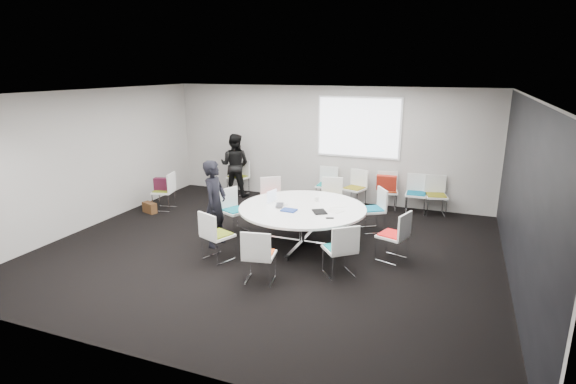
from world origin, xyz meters
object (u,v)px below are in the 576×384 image
(chair_ring_c, at_px, (331,206))
(chair_ring_f, at_px, (218,245))
(chair_ring_a, at_px, (393,245))
(chair_back_d, at_px, (415,201))
(chair_person_back, at_px, (238,183))
(maroon_bag, at_px, (163,184))
(chair_ring_e, at_px, (235,219))
(chair_back_c, at_px, (387,198))
(chair_ring_g, at_px, (259,266))
(chair_back_a, at_px, (326,192))
(brown_bag, at_px, (150,208))
(chair_ring_d, at_px, (273,205))
(person_main, at_px, (215,204))
(person_back, at_px, (235,165))
(chair_spare_left, at_px, (165,198))
(chair_ring_h, at_px, (340,259))
(cup, at_px, (316,199))
(conference_table, at_px, (302,216))
(chair_ring_b, at_px, (372,218))
(chair_back_b, at_px, (354,196))
(chair_back_e, at_px, (435,203))
(laptop, at_px, (282,205))

(chair_ring_c, height_order, chair_ring_f, same)
(chair_ring_a, height_order, chair_back_d, same)
(chair_person_back, bearing_deg, maroon_bag, 78.64)
(chair_ring_e, distance_m, chair_back_c, 3.69)
(chair_ring_g, bearing_deg, chair_back_a, 82.94)
(maroon_bag, relative_size, brown_bag, 1.11)
(chair_ring_g, distance_m, chair_back_c, 4.61)
(chair_ring_d, bearing_deg, chair_ring_g, 73.75)
(chair_ring_a, distance_m, person_main, 3.26)
(chair_back_c, distance_m, person_back, 3.92)
(chair_ring_a, xyz_separation_m, chair_spare_left, (-5.40, 0.98, 0.00))
(chair_ring_h, relative_size, cup, 9.78)
(conference_table, distance_m, cup, 0.51)
(chair_ring_c, height_order, person_main, person_main)
(conference_table, distance_m, chair_person_back, 3.88)
(chair_ring_f, xyz_separation_m, chair_spare_left, (-2.58, 2.06, 0.00))
(chair_ring_f, relative_size, chair_back_d, 1.00)
(cup, bearing_deg, chair_ring_c, 92.59)
(chair_ring_a, relative_size, chair_spare_left, 1.00)
(chair_back_a, bearing_deg, chair_ring_b, 131.56)
(chair_person_back, relative_size, person_main, 0.55)
(chair_back_c, height_order, person_main, person_main)
(chair_ring_c, xyz_separation_m, brown_bag, (-3.97, -1.14, -0.16))
(chair_ring_a, xyz_separation_m, chair_ring_c, (-1.62, 1.80, 0.00))
(person_main, height_order, maroon_bag, person_main)
(chair_back_b, xyz_separation_m, maroon_bag, (-4.09, -1.83, 0.34))
(chair_ring_g, xyz_separation_m, chair_back_b, (0.47, 4.39, 0.00))
(chair_ring_d, bearing_deg, chair_ring_a, 118.48)
(chair_back_b, height_order, chair_back_e, same)
(chair_person_back, relative_size, person_back, 0.55)
(chair_ring_g, relative_size, chair_back_d, 1.00)
(chair_ring_c, bearing_deg, conference_table, 77.40)
(chair_back_a, relative_size, chair_back_d, 1.00)
(chair_ring_f, height_order, cup, chair_ring_f)
(chair_ring_a, xyz_separation_m, chair_ring_g, (-1.78, -1.59, 0.00))
(chair_ring_f, relative_size, chair_back_b, 1.00)
(chair_ring_a, xyz_separation_m, chair_ring_d, (-2.82, 1.37, 0.00))
(person_back, distance_m, brown_bag, 2.43)
(chair_spare_left, xyz_separation_m, cup, (3.84, -0.42, 0.50))
(chair_ring_f, xyz_separation_m, cup, (1.25, 1.64, 0.50))
(chair_ring_g, relative_size, person_back, 0.55)
(chair_back_a, xyz_separation_m, chair_back_e, (2.54, -0.00, 0.00))
(chair_back_a, bearing_deg, person_back, 2.79)
(laptop, relative_size, brown_bag, 0.92)
(chair_ring_a, relative_size, chair_ring_f, 1.00)
(chair_ring_h, relative_size, chair_back_a, 1.00)
(chair_back_b, xyz_separation_m, chair_spare_left, (-4.08, -1.83, 0.00))
(chair_ring_g, bearing_deg, chair_ring_h, 21.72)
(chair_ring_a, relative_size, brown_bag, 2.44)
(chair_ring_g, relative_size, chair_back_b, 1.00)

